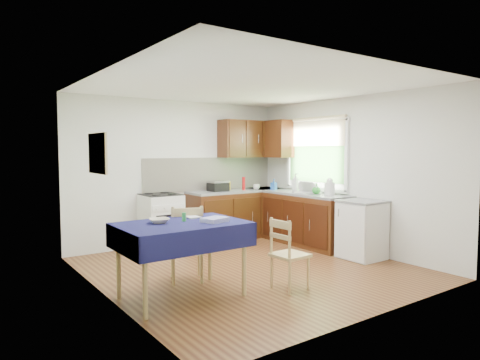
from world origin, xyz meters
TOP-DOWN VIEW (x-y plane):
  - floor at (0.00, 0.00)m, footprint 4.20×4.20m
  - ceiling at (0.00, 0.00)m, footprint 4.00×4.20m
  - wall_back at (0.00, 2.10)m, footprint 4.00×0.02m
  - wall_front at (0.00, -2.10)m, footprint 4.00×0.02m
  - wall_left at (-2.00, 0.00)m, footprint 0.02×4.20m
  - wall_right at (2.00, 0.00)m, footprint 0.02×4.20m
  - base_cabinets at (1.36, 1.26)m, footprint 1.90×2.30m
  - worktop_back at (1.05, 1.80)m, footprint 1.90×0.60m
  - worktop_right at (1.70, 0.65)m, footprint 0.60×1.70m
  - worktop_corner at (1.70, 1.80)m, footprint 0.60×0.60m
  - splashback at (0.65, 2.08)m, footprint 2.70×0.02m
  - upper_cabinets at (1.52, 1.80)m, footprint 1.20×0.85m
  - stove at (-0.50, 1.80)m, footprint 0.60×0.61m
  - window at (1.97, 0.70)m, footprint 0.04×1.48m
  - fridge at (1.70, -0.55)m, footprint 0.58×0.60m
  - corkboard at (-1.97, 0.30)m, footprint 0.04×0.62m
  - dining_table at (-1.32, -0.50)m, footprint 1.38×0.93m
  - chair_far at (-1.00, -0.03)m, footprint 0.56×0.56m
  - chair_near at (-0.18, -0.98)m, footprint 0.39×0.39m
  - toaster at (0.64, 1.81)m, footprint 0.24×0.15m
  - sandwich_press at (0.62, 1.79)m, footprint 0.32×0.28m
  - sauce_bottle at (1.11, 1.68)m, footprint 0.06×0.06m
  - yellow_packet at (0.93, 1.97)m, footprint 0.12×0.09m
  - dish_rack at (1.67, 0.59)m, footprint 0.43×0.33m
  - kettle at (1.75, 0.15)m, footprint 0.17×0.17m
  - cup at (1.38, 1.65)m, footprint 0.14×0.14m
  - soap_bottle_a at (1.71, 0.93)m, footprint 0.17×0.17m
  - soap_bottle_b at (1.60, 1.40)m, footprint 0.12×0.11m
  - soap_bottle_c at (1.70, 0.41)m, footprint 0.19×0.19m
  - plate_bowl at (-1.53, -0.38)m, footprint 0.26×0.26m
  - book at (-1.12, -0.24)m, footprint 0.15×0.20m
  - spice_jar at (-1.25, -0.43)m, footprint 0.05×0.05m
  - tea_towel at (-0.98, -0.66)m, footprint 0.32×0.28m

SIDE VIEW (x-z plane):
  - floor at x=0.00m, z-range 0.00..0.00m
  - base_cabinets at x=1.36m, z-range 0.00..0.86m
  - fridge at x=1.70m, z-range 0.00..0.88m
  - chair_near at x=-0.18m, z-range 0.02..0.87m
  - stove at x=-0.50m, z-range 0.00..0.92m
  - chair_far at x=-1.00m, z-range 0.03..0.99m
  - dining_table at x=-1.32m, z-range 0.31..1.15m
  - book at x=-1.12m, z-range 0.84..0.85m
  - tea_towel at x=-0.98m, z-range 0.84..0.89m
  - plate_bowl at x=-1.53m, z-range 0.84..0.89m
  - worktop_back at x=1.05m, z-range 0.86..0.90m
  - worktop_right at x=1.70m, z-range 0.86..0.90m
  - worktop_corner at x=1.70m, z-range 0.86..0.90m
  - spice_jar at x=-1.25m, z-range 0.84..0.94m
  - dish_rack at x=1.67m, z-range 0.82..1.03m
  - cup at x=1.38m, z-range 0.90..1.00m
  - yellow_packet at x=0.93m, z-range 0.90..1.05m
  - toaster at x=0.64m, z-range 0.89..1.08m
  - soap_bottle_c at x=1.70m, z-range 0.90..1.08m
  - sandwich_press at x=0.62m, z-range 0.90..1.09m
  - soap_bottle_b at x=1.60m, z-range 0.90..1.10m
  - sauce_bottle at x=1.11m, z-range 0.90..1.14m
  - kettle at x=1.75m, z-range 0.88..1.17m
  - soap_bottle_a at x=1.71m, z-range 0.90..1.22m
  - splashback at x=0.65m, z-range 0.90..1.50m
  - wall_back at x=0.00m, z-range 0.00..2.50m
  - wall_front at x=0.00m, z-range 0.00..2.50m
  - wall_left at x=-2.00m, z-range 0.00..2.50m
  - wall_right at x=2.00m, z-range 0.00..2.50m
  - corkboard at x=-1.97m, z-range 1.36..1.83m
  - window at x=1.97m, z-range 1.02..2.28m
  - upper_cabinets at x=1.52m, z-range 1.50..2.20m
  - ceiling at x=0.00m, z-range 2.49..2.51m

